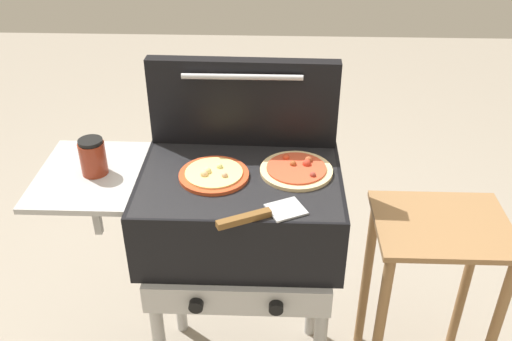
{
  "coord_description": "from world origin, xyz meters",
  "views": [
    {
      "loc": [
        0.1,
        -1.49,
        1.86
      ],
      "look_at": [
        0.05,
        0.0,
        0.92
      ],
      "focal_mm": 39.8,
      "sensor_mm": 36.0,
      "label": 1
    }
  ],
  "objects": [
    {
      "name": "spatula",
      "position": [
        0.07,
        -0.21,
        0.91
      ],
      "size": [
        0.26,
        0.16,
        0.02
      ],
      "color": "#B7BABF",
      "rests_on": "grill"
    },
    {
      "name": "pizza_pepperoni",
      "position": [
        0.18,
        0.03,
        0.91
      ],
      "size": [
        0.23,
        0.23,
        0.04
      ],
      "color": "beige",
      "rests_on": "grill"
    },
    {
      "name": "pizza_cheese",
      "position": [
        -0.08,
        -0.01,
        0.91
      ],
      "size": [
        0.22,
        0.22,
        0.03
      ],
      "color": "#C64723",
      "rests_on": "grill"
    },
    {
      "name": "prep_table",
      "position": [
        0.66,
        0.0,
        0.53
      ],
      "size": [
        0.44,
        0.36,
        0.73
      ],
      "color": "olive",
      "rests_on": "ground_plane"
    },
    {
      "name": "grill_lid_open",
      "position": [
        0.0,
        0.21,
        1.05
      ],
      "size": [
        0.63,
        0.09,
        0.3
      ],
      "color": "black",
      "rests_on": "grill"
    },
    {
      "name": "sauce_jar",
      "position": [
        -0.46,
        0.0,
        0.96
      ],
      "size": [
        0.08,
        0.08,
        0.12
      ],
      "color": "maroon",
      "rests_on": "grill"
    },
    {
      "name": "grill",
      "position": [
        -0.01,
        -0.0,
        0.76
      ],
      "size": [
        0.96,
        0.53,
        0.9
      ],
      "color": "black",
      "rests_on": "ground_plane"
    }
  ]
}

